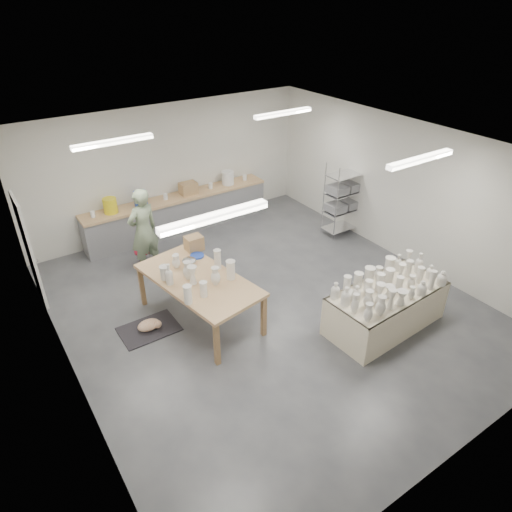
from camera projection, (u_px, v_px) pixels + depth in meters
room at (259, 205)px, 7.62m from camera, size 8.00×8.02×3.00m
back_counter at (179, 212)px, 11.04m from camera, size 4.60×0.60×1.24m
wire_shelf at (343, 198)px, 10.73m from camera, size 0.88×0.48×1.80m
drying_table at (385, 305)px, 7.92m from camera, size 2.18×1.12×1.13m
work_table at (197, 276)px, 7.92m from camera, size 1.54×2.50×1.25m
rug at (149, 329)px, 8.03m from camera, size 1.00×0.70×0.02m
cat at (150, 325)px, 7.99m from camera, size 0.41×0.31×0.17m
potter at (144, 231)px, 9.29m from camera, size 0.75×0.58×1.83m
red_stool at (142, 252)px, 9.81m from camera, size 0.40×0.40×0.32m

